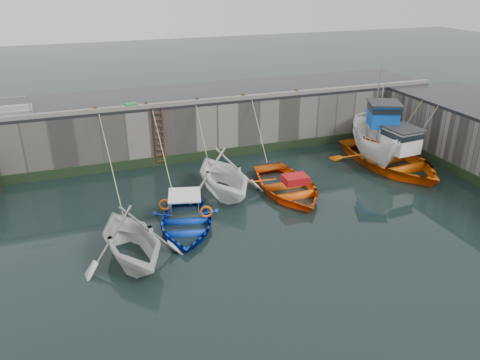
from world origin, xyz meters
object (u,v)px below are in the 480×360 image
object	(u,v)px
boat_near_blue	(186,227)
fish_crate	(131,106)
ladder	(159,137)
boat_far_white	(377,141)
bollard_b	(146,105)
boat_near_white	(133,259)
boat_far_orange	(391,159)
boat_near_navy	(287,191)
bollard_e	(296,92)
bollard_a	(96,109)
boat_near_blacktrim	(223,193)
bollard_c	(197,100)
bollard_d	(243,96)

from	to	relation	value
boat_near_blue	fish_crate	distance (m)	8.03
ladder	fish_crate	size ratio (longest dim) A/B	5.67
boat_near_blue	boat_far_white	bearing A→B (deg)	32.14
boat_near_blue	bollard_b	bearing A→B (deg)	105.11
boat_near_white	bollard_b	size ratio (longest dim) A/B	16.01
boat_far_orange	ladder	bearing A→B (deg)	154.58
boat_near_navy	bollard_e	distance (m)	7.10
boat_far_orange	bollard_a	xyz separation A→B (m)	(-14.50, 4.56, 2.85)
boat_near_blacktrim	boat_far_orange	xyz separation A→B (m)	(9.39, 0.12, 0.45)
bollard_c	bollard_d	world-z (taller)	same
fish_crate	bollard_a	distance (m)	1.75
boat_far_orange	bollard_b	world-z (taller)	boat_far_orange
boat_near_blacktrim	fish_crate	size ratio (longest dim) A/B	8.32
fish_crate	bollard_e	bearing A→B (deg)	-13.18
boat_far_orange	bollard_e	xyz separation A→B (m)	(-3.50, 4.56, 2.85)
boat_far_white	boat_near_white	bearing A→B (deg)	-135.03
boat_far_white	boat_far_orange	world-z (taller)	boat_far_white
boat_near_blacktrim	bollard_d	world-z (taller)	bollard_d
bollard_a	bollard_c	world-z (taller)	same
boat_near_blacktrim	bollard_a	xyz separation A→B (m)	(-5.12, 4.67, 3.30)
boat_far_white	bollard_c	size ratio (longest dim) A/B	23.79
boat_far_white	bollard_e	xyz separation A→B (m)	(-3.48, 3.26, 2.28)
bollard_b	bollard_e	size ratio (longest dim) A/B	1.00
boat_near_navy	boat_far_white	size ratio (longest dim) A/B	0.79
ladder	boat_near_navy	distance (m)	7.40
boat_near_blue	bollard_d	size ratio (longest dim) A/B	15.91
boat_near_blue	bollard_e	size ratio (longest dim) A/B	15.91
bollard_a	bollard_b	distance (m)	2.50
bollard_d	bollard_e	xyz separation A→B (m)	(3.20, 0.00, 0.00)
fish_crate	bollard_d	size ratio (longest dim) A/B	2.02
boat_near_white	bollard_e	xyz separation A→B (m)	(10.68, 8.87, 3.30)
boat_near_blue	bollard_c	world-z (taller)	bollard_c
bollard_c	bollard_b	bearing A→B (deg)	180.00
boat_near_blacktrim	boat_far_white	distance (m)	9.52
bollard_a	ladder	bearing A→B (deg)	-6.38
boat_near_navy	bollard_e	world-z (taller)	bollard_e
bollard_d	boat_far_orange	bearing A→B (deg)	-34.20
boat_near_blue	boat_near_blacktrim	world-z (taller)	boat_near_blacktrim
boat_near_blacktrim	bollard_e	bearing A→B (deg)	32.73
boat_near_white	boat_far_orange	bearing A→B (deg)	5.79
boat_far_orange	boat_near_white	bearing A→B (deg)	-168.37
fish_crate	bollard_e	distance (m)	9.25
bollard_b	bollard_a	bearing A→B (deg)	180.00
bollard_a	bollard_d	distance (m)	7.80
boat_near_navy	bollard_d	bearing A→B (deg)	93.07
bollard_b	bollard_c	size ratio (longest dim) A/B	1.00
boat_near_white	fish_crate	size ratio (longest dim) A/B	7.94
bollard_c	bollard_e	size ratio (longest dim) A/B	1.00
bollard_a	bollard_b	bearing A→B (deg)	0.00
bollard_e	bollard_b	bearing A→B (deg)	180.00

